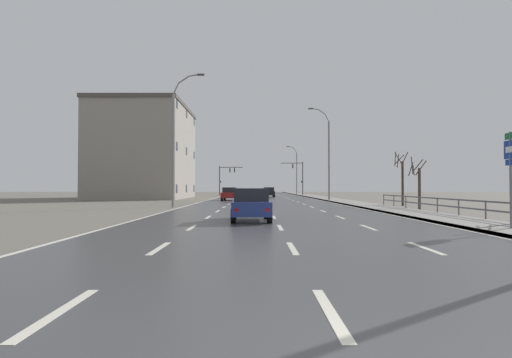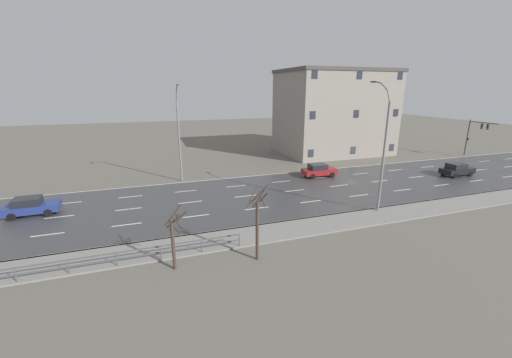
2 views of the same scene
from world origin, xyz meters
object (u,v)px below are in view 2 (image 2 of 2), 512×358
object	(u,v)px
street_lamp_left_bank	(179,136)
brick_building	(334,112)
street_lamp_midground	(383,151)
traffic_signal_left	(475,132)
car_distant	(319,170)
car_far_left	(31,206)
car_near_left	(457,169)

from	to	relation	value
street_lamp_left_bank	brick_building	distance (m)	27.31
street_lamp_midground	street_lamp_left_bank	world-z (taller)	street_lamp_midground
traffic_signal_left	brick_building	distance (m)	21.72
traffic_signal_left	car_distant	world-z (taller)	traffic_signal_left
street_lamp_left_bank	car_far_left	bearing A→B (deg)	-64.54
car_distant	car_far_left	world-z (taller)	same
brick_building	traffic_signal_left	bearing A→B (deg)	62.05
car_distant	brick_building	bearing A→B (deg)	145.89
traffic_signal_left	brick_building	size ratio (longest dim) A/B	0.33
car_near_left	car_distant	world-z (taller)	same
street_lamp_midground	car_distant	world-z (taller)	street_lamp_midground
street_lamp_midground	brick_building	bearing A→B (deg)	156.50
street_lamp_left_bank	car_near_left	world-z (taller)	street_lamp_left_bank
street_lamp_left_bank	car_near_left	distance (m)	33.43
street_lamp_midground	brick_building	size ratio (longest dim) A/B	0.65
car_near_left	traffic_signal_left	bearing A→B (deg)	120.98
traffic_signal_left	car_near_left	distance (m)	15.16
traffic_signal_left	car_near_left	bearing A→B (deg)	-58.03
car_far_left	street_lamp_midground	bearing A→B (deg)	70.87
brick_building	car_distant	bearing A→B (deg)	-37.03
traffic_signal_left	street_lamp_left_bank	bearing A→B (deg)	-90.83
car_distant	street_lamp_midground	bearing A→B (deg)	-1.52
car_distant	car_far_left	xyz separation A→B (m)	(2.84, -28.98, 0.00)
traffic_signal_left	car_near_left	xyz separation A→B (m)	(7.87, -12.60, -3.04)
street_lamp_midground	traffic_signal_left	world-z (taller)	street_lamp_midground
street_lamp_midground	traffic_signal_left	xyz separation A→B (m)	(-14.23, 29.61, -1.50)
street_lamp_left_bank	car_near_left	bearing A→B (deg)	75.12
car_distant	car_far_left	distance (m)	29.12
brick_building	street_lamp_midground	bearing A→B (deg)	-23.50
car_distant	street_lamp_left_bank	bearing A→B (deg)	-99.10
street_lamp_midground	brick_building	distance (m)	26.56
street_lamp_midground	brick_building	xyz separation A→B (m)	(-24.33, 10.58, 1.26)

